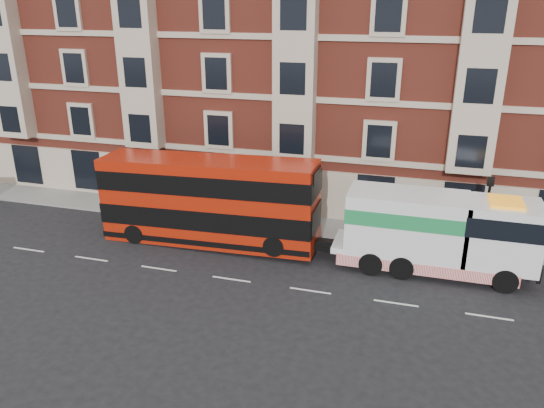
# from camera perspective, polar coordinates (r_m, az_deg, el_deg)

# --- Properties ---
(ground) EXTENTS (120.00, 120.00, 0.00)m
(ground) POSITION_cam_1_polar(r_m,az_deg,el_deg) (26.63, -4.37, -8.08)
(ground) COLOR black
(ground) RESTS_ON ground
(sidewalk) EXTENTS (90.00, 3.00, 0.15)m
(sidewalk) POSITION_cam_1_polar(r_m,az_deg,el_deg) (33.00, 0.15, -1.89)
(sidewalk) COLOR slate
(sidewalk) RESTS_ON ground
(victorian_terrace) EXTENTS (45.00, 12.00, 20.40)m
(victorian_terrace) POSITION_cam_1_polar(r_m,az_deg,el_deg) (37.66, 4.23, 16.62)
(victorian_terrace) COLOR maroon
(victorian_terrace) RESTS_ON ground
(lamp_post_west) EXTENTS (0.35, 0.15, 4.35)m
(lamp_post_west) POSITION_cam_1_polar(r_m,az_deg,el_deg) (33.04, -10.54, 2.59)
(lamp_post_west) COLOR black
(lamp_post_west) RESTS_ON sidewalk
(lamp_post_east) EXTENTS (0.35, 0.15, 4.35)m
(lamp_post_east) POSITION_cam_1_polar(r_m,az_deg,el_deg) (29.95, 22.06, -0.59)
(lamp_post_east) COLOR black
(lamp_post_east) RESTS_ON sidewalk
(double_decker_bus) EXTENTS (12.17, 2.80, 4.93)m
(double_decker_bus) POSITION_cam_1_polar(r_m,az_deg,el_deg) (29.57, -6.82, 0.46)
(double_decker_bus) COLOR #A51B09
(double_decker_bus) RESTS_ON ground
(tow_truck) EXTENTS (9.75, 2.88, 4.06)m
(tow_truck) POSITION_cam_1_polar(r_m,az_deg,el_deg) (27.62, 17.01, -2.90)
(tow_truck) COLOR silver
(tow_truck) RESTS_ON ground
(pedestrian) EXTENTS (0.60, 0.46, 1.49)m
(pedestrian) POSITION_cam_1_polar(r_m,az_deg,el_deg) (35.30, -10.87, 0.71)
(pedestrian) COLOR black
(pedestrian) RESTS_ON sidewalk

